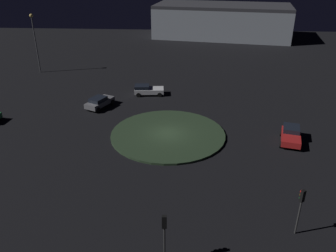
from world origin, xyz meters
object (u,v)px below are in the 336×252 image
at_px(car_white, 147,90).
at_px(traffic_light_east, 164,229).
at_px(store_building, 222,21).
at_px(traffic_light_northeast, 301,203).
at_px(streetlamp_southwest, 34,34).
at_px(car_red, 291,135).
at_px(car_grey, 99,102).

height_order(car_white, traffic_light_east, traffic_light_east).
xyz_separation_m(traffic_light_east, store_building, (-70.49, 8.92, 1.10)).
bearing_deg(car_white, traffic_light_northeast, -68.01).
relative_size(car_white, streetlamp_southwest, 0.44).
xyz_separation_m(car_red, store_building, (-53.72, -3.19, 3.01)).
height_order(traffic_light_east, traffic_light_northeast, traffic_light_east).
xyz_separation_m(streetlamp_southwest, store_building, (-31.36, 32.82, -2.59)).
distance_m(car_white, traffic_light_northeast, 29.88).
bearing_deg(streetlamp_southwest, traffic_light_east, 31.41).
bearing_deg(streetlamp_southwest, car_white, 63.96).
bearing_deg(store_building, traffic_light_northeast, 99.16).
height_order(car_grey, traffic_light_east, traffic_light_east).
xyz_separation_m(car_grey, streetlamp_southwest, (-14.42, -13.70, 5.62)).
relative_size(car_red, traffic_light_northeast, 1.13).
height_order(car_red, store_building, store_building).
bearing_deg(car_red, traffic_light_northeast, 0.79).
xyz_separation_m(car_white, traffic_light_east, (29.67, 4.52, 1.95)).
relative_size(traffic_light_east, traffic_light_northeast, 1.01).
bearing_deg(traffic_light_northeast, car_grey, 7.19).
relative_size(car_red, car_grey, 0.93).
bearing_deg(car_red, streetlamp_southwest, -108.26).
bearing_deg(traffic_light_east, car_red, -38.65).
height_order(car_red, streetlamp_southwest, streetlamp_southwest).
bearing_deg(store_building, streetlamp_southwest, 52.78).
distance_m(traffic_light_northeast, store_building, 67.40).
distance_m(traffic_light_northeast, streetlamp_southwest, 48.94).
xyz_separation_m(traffic_light_east, streetlamp_southwest, (-39.14, -23.89, 3.69)).
relative_size(car_white, store_building, 0.13).
height_order(car_red, car_white, car_red).
bearing_deg(car_white, traffic_light_east, -86.33).
distance_m(streetlamp_southwest, store_building, 45.46).
relative_size(traffic_light_northeast, store_building, 0.11).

